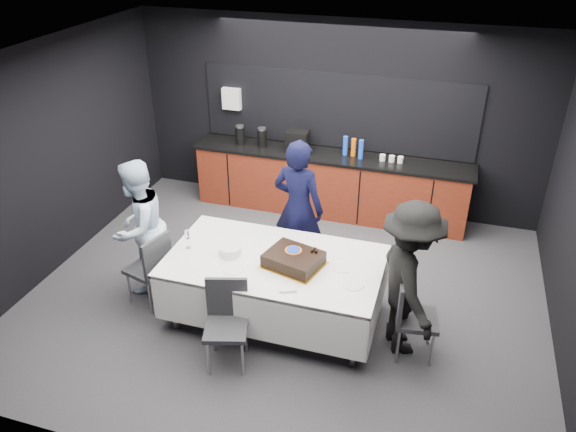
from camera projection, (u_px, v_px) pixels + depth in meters
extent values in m
plane|color=#3E3D42|center=(286.00, 296.00, 6.76)|extent=(6.00, 6.00, 0.00)
cube|color=white|center=(285.00, 62.00, 5.38)|extent=(6.00, 5.00, 0.04)
cube|color=black|center=(337.00, 117.00, 8.14)|extent=(6.00, 0.04, 2.80)
cube|color=black|center=(181.00, 345.00, 3.99)|extent=(6.00, 0.04, 2.80)
cube|color=black|center=(51.00, 159.00, 6.83)|extent=(0.04, 5.00, 2.80)
cube|color=#601E0F|center=(329.00, 185.00, 8.36)|extent=(4.00, 0.60, 0.90)
cube|color=black|center=(331.00, 156.00, 8.13)|extent=(4.10, 0.64, 0.04)
cube|color=black|center=(337.00, 111.00, 8.08)|extent=(4.00, 0.03, 1.10)
cube|color=white|center=(232.00, 99.00, 8.42)|extent=(0.28, 0.12, 0.32)
cylinder|color=black|center=(240.00, 135.00, 8.42)|extent=(0.14, 0.14, 0.26)
cylinder|color=black|center=(262.00, 138.00, 8.33)|extent=(0.14, 0.14, 0.26)
cube|color=black|center=(298.00, 141.00, 8.18)|extent=(0.32, 0.24, 0.30)
cylinder|color=blue|center=(345.00, 146.00, 8.04)|extent=(0.07, 0.07, 0.28)
cylinder|color=orange|center=(354.00, 147.00, 8.02)|extent=(0.07, 0.07, 0.26)
cylinder|color=blue|center=(361.00, 149.00, 7.92)|extent=(0.07, 0.07, 0.28)
cylinder|color=white|center=(382.00, 158.00, 7.91)|extent=(0.08, 0.08, 0.09)
cylinder|color=white|center=(392.00, 159.00, 7.87)|extent=(0.08, 0.08, 0.09)
cylinder|color=white|center=(400.00, 160.00, 7.84)|extent=(0.08, 0.08, 0.09)
cylinder|color=#99999E|center=(240.00, 126.00, 8.34)|extent=(0.12, 0.12, 0.03)
cylinder|color=#99999E|center=(262.00, 129.00, 8.26)|extent=(0.12, 0.12, 0.03)
cylinder|color=#99999E|center=(173.00, 300.00, 6.08)|extent=(0.06, 0.06, 0.75)
cylinder|color=#99999E|center=(211.00, 252.00, 6.91)|extent=(0.06, 0.06, 0.75)
cylinder|color=#99999E|center=(355.00, 337.00, 5.57)|extent=(0.06, 0.06, 0.75)
cylinder|color=#99999E|center=(372.00, 280.00, 6.40)|extent=(0.06, 0.06, 0.75)
cube|color=white|center=(274.00, 261.00, 6.05)|extent=(2.32, 1.32, 0.04)
cube|color=white|center=(254.00, 318.00, 5.64)|extent=(2.32, 0.02, 0.55)
cube|color=white|center=(292.00, 250.00, 6.72)|extent=(2.32, 0.02, 0.55)
cube|color=white|center=(180.00, 264.00, 6.47)|extent=(0.02, 1.32, 0.55)
cube|color=white|center=(379.00, 300.00, 5.89)|extent=(0.02, 1.32, 0.55)
cube|color=gold|center=(294.00, 265.00, 5.95)|extent=(0.70, 0.63, 0.01)
cube|color=black|center=(294.00, 259.00, 5.91)|extent=(0.65, 0.57, 0.12)
cube|color=black|center=(294.00, 254.00, 5.88)|extent=(0.65, 0.57, 0.01)
cylinder|color=orange|center=(293.00, 250.00, 5.93)|extent=(0.18, 0.18, 0.00)
cylinder|color=#1734AD|center=(293.00, 250.00, 5.93)|extent=(0.15, 0.15, 0.01)
sphere|color=black|center=(313.00, 249.00, 5.92)|extent=(0.04, 0.04, 0.04)
sphere|color=black|center=(314.00, 251.00, 5.88)|extent=(0.04, 0.04, 0.04)
sphere|color=black|center=(310.00, 251.00, 5.89)|extent=(0.04, 0.04, 0.04)
cylinder|color=white|center=(230.00, 250.00, 6.10)|extent=(0.24, 0.24, 0.10)
cylinder|color=white|center=(233.00, 269.00, 5.88)|extent=(0.22, 0.22, 0.01)
cylinder|color=white|center=(342.00, 268.00, 5.90)|extent=(0.20, 0.20, 0.01)
cylinder|color=white|center=(353.00, 285.00, 5.64)|extent=(0.21, 0.21, 0.01)
cylinder|color=white|center=(290.00, 246.00, 6.26)|extent=(0.19, 0.19, 0.01)
cube|color=white|center=(288.00, 289.00, 5.56)|extent=(0.20, 0.16, 0.03)
cylinder|color=white|center=(188.00, 248.00, 6.24)|extent=(0.06, 0.06, 0.00)
cylinder|color=white|center=(188.00, 243.00, 6.21)|extent=(0.01, 0.01, 0.12)
cylinder|color=white|center=(187.00, 234.00, 6.16)|extent=(0.05, 0.05, 0.10)
cube|color=#2C2C31|center=(148.00, 269.00, 6.46)|extent=(0.52, 0.52, 0.05)
cube|color=#2C2C31|center=(157.00, 256.00, 6.25)|extent=(0.15, 0.42, 0.45)
cylinder|color=#99999E|center=(150.00, 273.00, 6.78)|extent=(0.03, 0.03, 0.44)
cylinder|color=#99999E|center=(129.00, 288.00, 6.53)|extent=(0.03, 0.03, 0.44)
cylinder|color=#99999E|center=(171.00, 282.00, 6.62)|extent=(0.03, 0.03, 0.44)
cylinder|color=#99999E|center=(150.00, 297.00, 6.37)|extent=(0.03, 0.03, 0.44)
cube|color=#2C2C31|center=(417.00, 319.00, 5.69)|extent=(0.48, 0.48, 0.05)
cube|color=#2C2C31|center=(400.00, 298.00, 5.59)|extent=(0.10, 0.42, 0.45)
cylinder|color=#99999E|center=(432.00, 349.00, 5.64)|extent=(0.03, 0.03, 0.44)
cylinder|color=#99999E|center=(430.00, 327.00, 5.93)|extent=(0.03, 0.03, 0.44)
cylinder|color=#99999E|center=(398.00, 346.00, 5.68)|extent=(0.03, 0.03, 0.44)
cylinder|color=#99999E|center=(397.00, 324.00, 5.97)|extent=(0.03, 0.03, 0.44)
cube|color=#2C2C31|center=(226.00, 329.00, 5.56)|extent=(0.52, 0.52, 0.05)
cube|color=#2C2C31|center=(227.00, 297.00, 5.61)|extent=(0.41, 0.15, 0.45)
cylinder|color=#99999E|center=(208.00, 358.00, 5.53)|extent=(0.03, 0.03, 0.44)
cylinder|color=#99999E|center=(243.00, 358.00, 5.53)|extent=(0.03, 0.03, 0.44)
cylinder|color=#99999E|center=(213.00, 335.00, 5.83)|extent=(0.03, 0.03, 0.44)
cylinder|color=#99999E|center=(246.00, 335.00, 5.82)|extent=(0.03, 0.03, 0.44)
imported|color=black|center=(298.00, 209.00, 6.81)|extent=(0.71, 0.53, 1.78)
imported|color=#C6DFF8|center=(139.00, 227.00, 6.55)|extent=(0.71, 0.87, 1.65)
imported|color=black|center=(409.00, 280.00, 5.60)|extent=(1.03, 1.26, 1.70)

